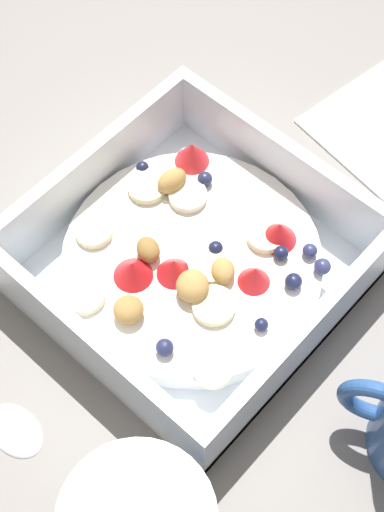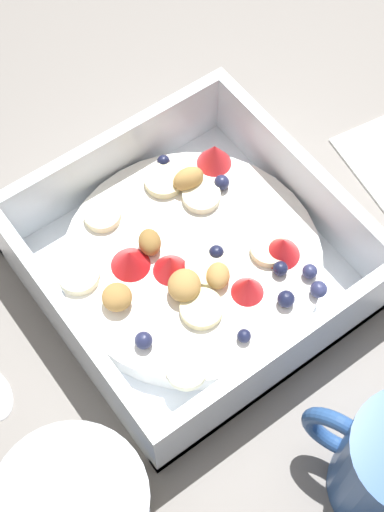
% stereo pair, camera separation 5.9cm
% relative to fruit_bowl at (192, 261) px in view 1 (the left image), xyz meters
% --- Properties ---
extents(ground_plane, '(2.40, 2.40, 0.00)m').
position_rel_fruit_bowl_xyz_m(ground_plane, '(-0.01, -0.01, -0.02)').
color(ground_plane, gray).
extents(fruit_bowl, '(0.22, 0.22, 0.07)m').
position_rel_fruit_bowl_xyz_m(fruit_bowl, '(0.00, 0.00, 0.00)').
color(fruit_bowl, white).
rests_on(fruit_bowl, ground).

